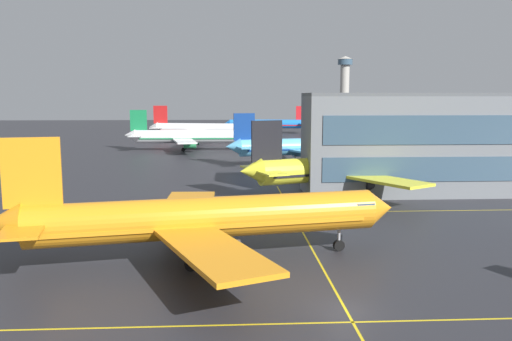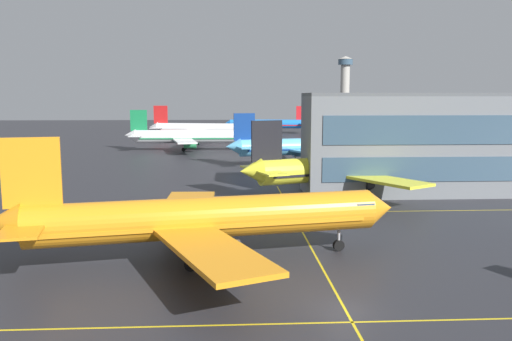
# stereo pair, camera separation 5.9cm
# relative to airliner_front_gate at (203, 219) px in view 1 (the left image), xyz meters

# --- Properties ---
(ground_plane) EXTENTS (600.00, 600.00, 0.00)m
(ground_plane) POSITION_rel_airliner_front_gate_xyz_m (10.52, -11.85, -3.94)
(ground_plane) COLOR #28282D
(airliner_front_gate) EXTENTS (37.03, 31.51, 11.55)m
(airliner_front_gate) POSITION_rel_airliner_front_gate_xyz_m (0.00, 0.00, 0.00)
(airliner_front_gate) COLOR orange
(airliner_front_gate) RESTS_ON ground
(airliner_second_row) EXTENTS (35.90, 30.72, 11.48)m
(airliner_second_row) POSITION_rel_airliner_front_gate_xyz_m (21.20, 32.77, -0.02)
(airliner_second_row) COLOR yellow
(airliner_second_row) RESTS_ON ground
(airliner_third_row) EXTENTS (36.06, 30.65, 11.30)m
(airliner_third_row) POSITION_rel_airliner_front_gate_xyz_m (19.38, 68.36, -0.09)
(airliner_third_row) COLOR #5BB7E5
(airliner_third_row) RESTS_ON ground
(airliner_far_left_stand) EXTENTS (35.79, 30.95, 11.15)m
(airliner_far_left_stand) POSITION_rel_airliner_front_gate_xyz_m (-8.19, 99.09, -0.14)
(airliner_far_left_stand) COLOR white
(airliner_far_left_stand) RESTS_ON ground
(airliner_far_right_stand) EXTENTS (37.42, 31.78, 11.70)m
(airliner_far_right_stand) POSITION_rel_airliner_front_gate_xyz_m (-5.98, 129.80, 0.05)
(airliner_far_right_stand) COLOR white
(airliner_far_right_stand) RESTS_ON ground
(airliner_distant_taxiway) EXTENTS (35.10, 30.23, 10.91)m
(airliner_distant_taxiway) POSITION_rel_airliner_front_gate_xyz_m (18.64, 165.03, -0.22)
(airliner_distant_taxiway) COLOR blue
(airliner_distant_taxiway) RESTS_ON ground
(taxiway_markings) EXTENTS (160.96, 73.74, 0.01)m
(taxiway_markings) POSITION_rel_airliner_front_gate_xyz_m (10.52, 2.91, -3.94)
(taxiway_markings) COLOR yellow
(taxiway_markings) RESTS_ON ground
(control_tower) EXTENTS (8.82, 8.82, 37.67)m
(control_tower) POSITION_rel_airliner_front_gate_xyz_m (70.47, 260.24, 17.92)
(control_tower) COLOR #ADA89E
(control_tower) RESTS_ON ground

